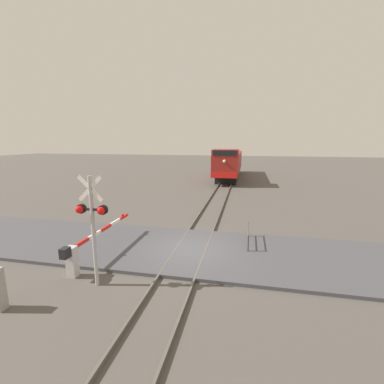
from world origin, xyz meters
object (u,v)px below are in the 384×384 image
crossing_gate (82,250)px  guard_railing (248,235)px  locomotive (229,163)px  crossing_signal (92,219)px

crossing_gate → guard_railing: (6.78, 3.93, -0.23)m
crossing_gate → guard_railing: 7.84m
locomotive → guard_railing: (2.70, -24.37, -1.54)m
crossing_gate → guard_railing: bearing=30.1°
crossing_signal → guard_railing: bearing=42.1°
locomotive → guard_railing: size_ratio=7.59×
locomotive → crossing_signal: size_ratio=3.87×
guard_railing → locomotive: bearing=96.3°
crossing_gate → guard_railing: crossing_gate is taller
crossing_signal → guard_railing: crossing_signal is taller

